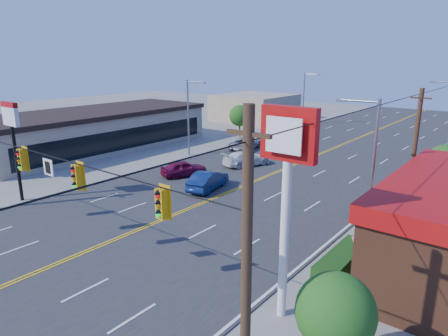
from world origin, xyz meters
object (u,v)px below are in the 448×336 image
Objects in this scene: car_magenta at (184,169)px; kfc_pylon at (287,173)px; pizza_hut_sign at (13,131)px; car_silver at (246,144)px; signal_span at (35,174)px; car_white at (246,159)px; car_blue at (208,181)px.

kfc_pylon is at bearing 168.75° from car_magenta.
pizza_hut_sign reaches higher than car_silver.
pizza_hut_sign reaches higher than car_magenta.
signal_span reaches higher than car_silver.
car_white is at bearing 67.82° from pizza_hut_sign.
car_white reaches higher than car_silver.
signal_span is at bearing 83.59° from car_blue.
car_white is at bearing -85.77° from car_magenta.
signal_span is at bearing 133.73° from car_magenta.
pizza_hut_sign is at bearing 180.00° from kfc_pylon.
car_blue is at bearing 48.23° from pizza_hut_sign.
car_blue is (-1.64, 14.34, -4.14)m from signal_span.
pizza_hut_sign is at bearing 90.33° from car_magenta.
car_blue is (-12.76, 10.34, -5.30)m from kfc_pylon.
car_magenta is at bearing 91.77° from car_white.
car_magenta is at bearing 66.48° from pizza_hut_sign.
kfc_pylon is at bearing 128.04° from car_blue.
car_silver is (-6.08, 13.79, -0.08)m from car_blue.
pizza_hut_sign is (-10.88, 4.00, 0.30)m from signal_span.
car_silver is at bearing 105.35° from signal_span.
signal_span is 6.00× the size of car_magenta.
car_blue is (9.24, 10.34, -4.44)m from pizza_hut_sign.
car_blue is 0.94× the size of car_white.
pizza_hut_sign is at bearing 35.28° from car_blue.
kfc_pylon is 1.88× the size of car_blue.
car_white is (2.27, 6.37, 0.01)m from car_magenta.
signal_span reaches higher than kfc_pylon.
kfc_pylon is 1.77× the size of car_white.
car_magenta is 6.76m from car_white.
car_silver is at bearing -32.85° from car_white.
car_magenta is at bearing 90.94° from car_silver.
car_blue is at bearing 96.54° from signal_span.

